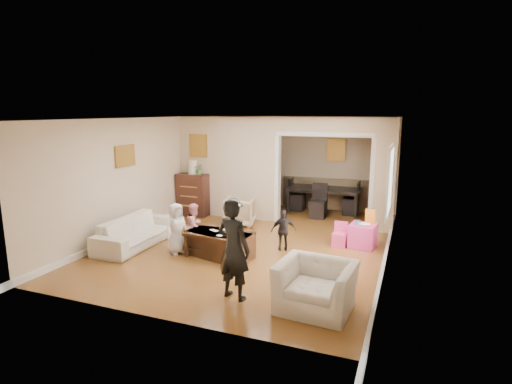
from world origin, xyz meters
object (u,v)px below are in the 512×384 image
at_px(coffee_table, 219,244).
at_px(cyan_cup, 358,223).
at_px(coffee_cup, 223,231).
at_px(child_toddler, 284,230).
at_px(armchair_back, 240,212).
at_px(play_table, 363,236).
at_px(dresser, 193,195).
at_px(adult_person, 234,249).
at_px(sofa, 137,231).
at_px(dining_table, 323,200).
at_px(armchair_front, 316,286).
at_px(child_kneel_b, 195,225).
at_px(child_kneel_a, 176,228).
at_px(table_lamp, 192,167).

height_order(coffee_table, cyan_cup, cyan_cup).
relative_size(coffee_cup, child_toddler, 0.12).
xyz_separation_m(coffee_cup, cyan_cup, (2.30, 1.53, 0.00)).
bearing_deg(armchair_back, play_table, 155.93).
bearing_deg(cyan_cup, coffee_cup, -146.43).
bearing_deg(dresser, adult_person, -53.64).
bearing_deg(coffee_table, play_table, 31.41).
xyz_separation_m(sofa, armchair_back, (1.39, 2.17, 0.04)).
bearing_deg(coffee_table, sofa, -179.54).
xyz_separation_m(dresser, dining_table, (3.17, 1.57, -0.21)).
bearing_deg(armchair_front, adult_person, -171.38).
relative_size(dresser, dining_table, 0.56).
distance_m(armchair_back, dresser, 1.60).
height_order(armchair_back, child_kneel_b, child_kneel_b).
xyz_separation_m(dining_table, child_toddler, (-0.08, -3.40, 0.07)).
bearing_deg(coffee_cup, adult_person, -58.94).
height_order(armchair_front, coffee_cup, armchair_front).
bearing_deg(dining_table, child_kneel_a, -117.46).
height_order(dresser, coffee_cup, dresser).
height_order(sofa, coffee_cup, sofa).
bearing_deg(dining_table, adult_person, -94.14).
xyz_separation_m(coffee_table, child_kneel_a, (-0.85, -0.15, 0.26)).
xyz_separation_m(play_table, cyan_cup, (-0.10, -0.05, 0.28)).
distance_m(coffee_cup, play_table, 2.89).
distance_m(play_table, child_kneel_b, 3.44).
bearing_deg(play_table, coffee_cup, -146.70).
distance_m(table_lamp, dining_table, 3.66).
bearing_deg(table_lamp, sofa, -87.04).
height_order(coffee_table, child_kneel_b, child_kneel_b).
height_order(armchair_back, child_toddler, child_toddler).
xyz_separation_m(table_lamp, child_kneel_a, (1.18, -2.73, -0.80)).
relative_size(play_table, child_toddler, 0.60).
bearing_deg(armchair_back, child_kneel_b, 71.78).
distance_m(dining_table, adult_person, 5.69).
height_order(sofa, cyan_cup, sofa).
distance_m(armchair_back, cyan_cup, 2.99).
distance_m(coffee_table, child_kneel_a, 0.90).
relative_size(dresser, play_table, 2.22).
bearing_deg(table_lamp, adult_person, -53.64).
relative_size(coffee_table, adult_person, 0.83).
height_order(adult_person, child_toddler, adult_person).
height_order(dining_table, child_kneel_a, child_kneel_a).
xyz_separation_m(armchair_back, dining_table, (1.64, 1.99, 0.02)).
relative_size(armchair_back, play_table, 1.45).
bearing_deg(armchair_front, coffee_table, 151.34).
distance_m(table_lamp, coffee_table, 3.45).
relative_size(table_lamp, coffee_table, 0.28).
relative_size(cyan_cup, child_kneel_a, 0.08).
distance_m(table_lamp, play_table, 4.77).
relative_size(play_table, child_kneel_b, 0.55).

